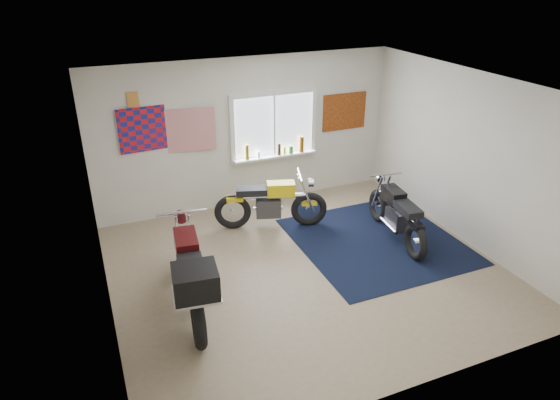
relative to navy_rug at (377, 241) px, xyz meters
name	(u,v)px	position (x,y,z in m)	size (l,w,h in m)	color
ground	(306,269)	(-1.42, -0.30, -0.01)	(5.50, 5.50, 0.00)	#9E896B
room_shell	(308,166)	(-1.42, -0.30, 1.63)	(5.50, 5.50, 5.50)	white
navy_rug	(377,241)	(0.00, 0.00, 0.00)	(2.50, 2.60, 0.01)	black
window_assembly	(274,130)	(-0.92, 2.17, 1.36)	(1.66, 0.17, 1.26)	white
oil_bottles	(282,148)	(-0.79, 2.10, 1.01)	(1.16, 0.09, 0.30)	olive
flag_display	(133,100)	(-3.32, 2.18, 2.14)	(1.60, 0.10, 1.17)	red
triumph_poster	(344,112)	(0.53, 2.18, 1.54)	(0.90, 0.03, 0.70)	#A54C14
yellow_triumph	(271,204)	(-1.41, 1.14, 0.42)	(1.86, 0.78, 0.97)	black
black_chrome_bike	(397,215)	(0.33, -0.02, 0.42)	(0.57, 1.87, 0.96)	black
maroon_tourer	(191,276)	(-3.20, -0.68, 0.58)	(0.78, 2.23, 1.13)	black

